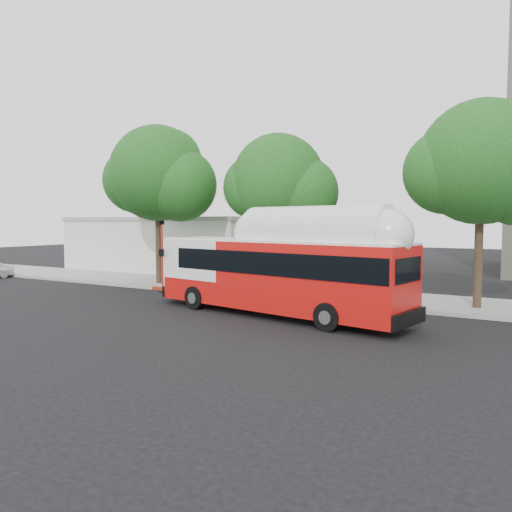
{
  "coord_description": "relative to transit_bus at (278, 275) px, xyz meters",
  "views": [
    {
      "loc": [
        11.51,
        -17.88,
        3.94
      ],
      "look_at": [
        -0.63,
        3.0,
        2.25
      ],
      "focal_mm": 35.0,
      "sensor_mm": 36.0,
      "label": 1
    }
  ],
  "objects": [
    {
      "name": "ground",
      "position": [
        -1.98,
        -0.3,
        -1.7
      ],
      "size": [
        120.0,
        120.0,
        0.0
      ],
      "primitive_type": "plane",
      "color": "black",
      "rests_on": "ground"
    },
    {
      "name": "sidewalk",
      "position": [
        -1.98,
        6.2,
        -1.62
      ],
      "size": [
        60.0,
        5.0,
        0.15
      ],
      "primitive_type": "cube",
      "color": "gray",
      "rests_on": "ground"
    },
    {
      "name": "curb_strip",
      "position": [
        -1.98,
        3.6,
        -1.62
      ],
      "size": [
        60.0,
        0.3,
        0.15
      ],
      "primitive_type": "cube",
      "color": "gray",
      "rests_on": "ground"
    },
    {
      "name": "red_curb_segment",
      "position": [
        -4.98,
        3.6,
        -1.62
      ],
      "size": [
        10.0,
        0.32,
        0.16
      ],
      "primitive_type": "cube",
      "color": "#9C2011",
      "rests_on": "ground"
    },
    {
      "name": "street_tree_left",
      "position": [
        -10.51,
        5.26,
        4.9
      ],
      "size": [
        6.67,
        5.8,
        9.74
      ],
      "color": "#2D2116",
      "rests_on": "ground"
    },
    {
      "name": "street_tree_mid",
      "position": [
        -2.58,
        5.76,
        4.21
      ],
      "size": [
        5.75,
        5.0,
        8.62
      ],
      "color": "#2D2116",
      "rests_on": "ground"
    },
    {
      "name": "street_tree_right",
      "position": [
        7.46,
        5.56,
        4.56
      ],
      "size": [
        6.21,
        5.4,
        9.18
      ],
      "color": "#2D2116",
      "rests_on": "ground"
    },
    {
      "name": "low_commercial_bldg",
      "position": [
        -15.98,
        13.7,
        0.45
      ],
      "size": [
        16.2,
        10.2,
        4.25
      ],
      "color": "silver",
      "rests_on": "ground"
    },
    {
      "name": "transit_bus",
      "position": [
        0.0,
        0.0,
        0.0
      ],
      "size": [
        12.49,
        4.47,
        3.64
      ],
      "rotation": [
        0.0,
        0.0,
        -0.18
      ],
      "color": "red",
      "rests_on": "ground"
    },
    {
      "name": "signal_pole",
      "position": [
        -9.92,
        4.3,
        0.34
      ],
      "size": [
        0.11,
        0.38,
        3.97
      ],
      "color": "red",
      "rests_on": "ground"
    }
  ]
}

